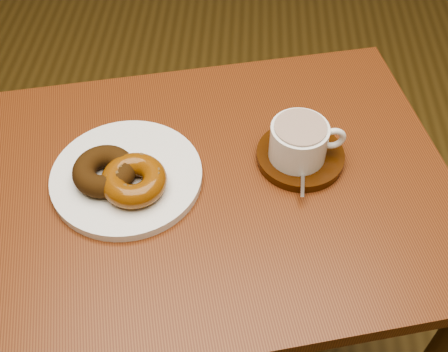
{
  "coord_description": "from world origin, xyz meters",
  "views": [
    {
      "loc": [
        -0.04,
        -0.91,
        1.5
      ],
      "look_at": [
        -0.07,
        -0.3,
        0.79
      ],
      "focal_mm": 45.0,
      "sensor_mm": 36.0,
      "label": 1
    }
  ],
  "objects_px": {
    "donut_plate": "(127,176)",
    "coffee_cup": "(300,141)",
    "saucer": "(300,156)",
    "cafe_table": "(213,225)"
  },
  "relations": [
    {
      "from": "donut_plate",
      "to": "coffee_cup",
      "type": "bearing_deg",
      "value": 10.93
    },
    {
      "from": "donut_plate",
      "to": "saucer",
      "type": "bearing_deg",
      "value": 11.59
    },
    {
      "from": "donut_plate",
      "to": "saucer",
      "type": "relative_size",
      "value": 1.67
    },
    {
      "from": "donut_plate",
      "to": "coffee_cup",
      "type": "xyz_separation_m",
      "value": [
        0.29,
        0.06,
        0.04
      ]
    },
    {
      "from": "saucer",
      "to": "donut_plate",
      "type": "bearing_deg",
      "value": -168.41
    },
    {
      "from": "saucer",
      "to": "coffee_cup",
      "type": "relative_size",
      "value": 1.18
    },
    {
      "from": "saucer",
      "to": "coffee_cup",
      "type": "bearing_deg",
      "value": -139.51
    },
    {
      "from": "cafe_table",
      "to": "donut_plate",
      "type": "xyz_separation_m",
      "value": [
        -0.15,
        0.0,
        0.13
      ]
    },
    {
      "from": "donut_plate",
      "to": "coffee_cup",
      "type": "relative_size",
      "value": 1.97
    },
    {
      "from": "cafe_table",
      "to": "donut_plate",
      "type": "bearing_deg",
      "value": 166.0
    }
  ]
}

